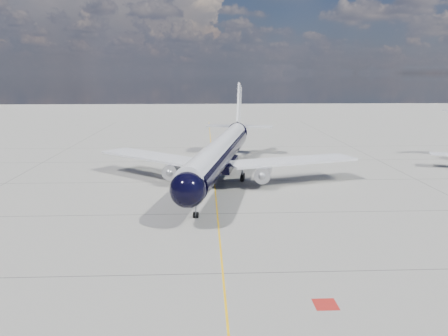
{
  "coord_description": "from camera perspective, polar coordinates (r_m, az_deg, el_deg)",
  "views": [
    {
      "loc": [
        -1.3,
        -36.72,
        15.4
      ],
      "look_at": [
        1.0,
        15.68,
        4.0
      ],
      "focal_mm": 35.0,
      "sensor_mm": 36.0,
      "label": 1
    }
  ],
  "objects": [
    {
      "name": "ground",
      "position": [
        68.48,
        -1.37,
        -0.74
      ],
      "size": [
        320.0,
        320.0,
        0.0
      ],
      "primitive_type": "plane",
      "color": "gray",
      "rests_on": "ground"
    },
    {
      "name": "taxiway_centerline",
      "position": [
        63.62,
        -1.27,
        -1.74
      ],
      "size": [
        0.16,
        160.0,
        0.01
      ],
      "primitive_type": "cube",
      "color": "#FAB50D",
      "rests_on": "ground"
    },
    {
      "name": "red_marking",
      "position": [
        31.88,
        13.12,
        -16.96
      ],
      "size": [
        1.6,
        1.6,
        0.01
      ],
      "primitive_type": "cube",
      "color": "maroon",
      "rests_on": "ground"
    },
    {
      "name": "main_airliner",
      "position": [
        63.39,
        -0.34,
        2.16
      ],
      "size": [
        38.44,
        47.37,
        13.78
      ],
      "rotation": [
        0.0,
        0.0,
        -0.2
      ],
      "color": "black",
      "rests_on": "ground"
    }
  ]
}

